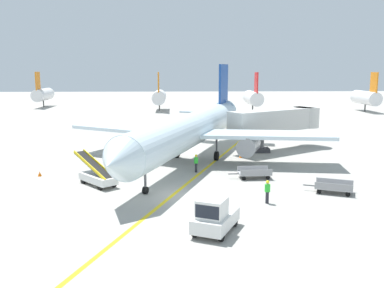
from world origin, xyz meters
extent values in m
plane|color=#9E9B93|center=(0.00, 0.00, 0.00)|extent=(300.00, 300.00, 0.00)
cube|color=yellow|center=(1.72, 5.00, 0.00)|extent=(27.61, 75.29, 0.01)
cylinder|color=silver|center=(1.72, 11.29, 3.45)|extent=(13.35, 29.32, 3.30)
cone|color=silver|center=(-3.81, -3.94, 3.45)|extent=(3.86, 3.36, 3.23)
cone|color=silver|center=(7.32, 26.70, 3.85)|extent=(3.90, 3.70, 3.14)
cube|color=silver|center=(9.28, 10.14, 3.05)|extent=(13.48, 6.16, 0.36)
cylinder|color=gray|center=(7.39, 9.76, 2.05)|extent=(2.88, 3.66, 1.90)
cube|color=silver|center=(-4.80, 15.26, 3.05)|extent=(13.36, 10.62, 0.36)
cylinder|color=gray|center=(-3.60, 13.76, 2.05)|extent=(2.88, 3.66, 1.90)
cube|color=navy|center=(6.51, 24.45, 7.50)|extent=(1.63, 3.86, 5.20)
cube|color=silver|center=(9.19, 23.05, 3.85)|extent=(5.54, 3.23, 0.24)
cube|color=silver|center=(3.55, 25.10, 3.85)|extent=(5.62, 4.38, 0.24)
cylinder|color=#4C4C51|center=(-2.20, 0.48, 1.56)|extent=(0.20, 0.20, 3.12)
cylinder|color=black|center=(-2.20, 0.48, 0.28)|extent=(0.52, 0.65, 0.56)
cylinder|color=#4C4C51|center=(4.47, 12.42, 1.56)|extent=(0.20, 0.20, 3.12)
cylinder|color=black|center=(4.47, 12.42, 0.48)|extent=(0.66, 1.02, 0.96)
cylinder|color=#4C4C51|center=(0.34, 13.92, 1.56)|extent=(0.20, 0.20, 3.12)
cylinder|color=black|center=(0.34, 13.92, 0.48)|extent=(0.66, 1.02, 0.96)
cube|color=black|center=(-3.13, -2.06, 3.80)|extent=(2.98, 1.90, 0.60)
cube|color=beige|center=(11.63, 17.63, 3.60)|extent=(11.51, 8.66, 2.50)
cylinder|color=beige|center=(16.43, 20.71, 3.60)|extent=(3.20, 3.20, 2.50)
cylinder|color=#59595B|center=(10.11, 16.66, 1.18)|extent=(0.56, 0.56, 2.35)
cube|color=#333338|center=(10.11, 16.66, 0.25)|extent=(1.80, 1.40, 0.50)
cube|color=silver|center=(2.47, -7.48, 0.70)|extent=(3.25, 4.07, 0.80)
cube|color=silver|center=(2.20, -8.05, 1.65)|extent=(2.06, 2.11, 1.10)
cube|color=black|center=(1.87, -8.75, 1.65)|extent=(1.32, 0.68, 0.77)
cylinder|color=black|center=(2.66, -8.96, 0.30)|extent=(0.45, 0.64, 0.60)
cylinder|color=black|center=(1.20, -8.28, 0.30)|extent=(0.45, 0.64, 0.60)
cylinder|color=black|center=(3.74, -6.68, 0.30)|extent=(0.45, 0.64, 0.60)
cylinder|color=black|center=(2.27, -5.99, 0.30)|extent=(0.45, 0.64, 0.60)
cube|color=silver|center=(-4.52, 10.69, 0.65)|extent=(1.46, 2.48, 0.70)
cube|color=silver|center=(-4.49, 11.11, 1.55)|extent=(1.11, 1.15, 1.10)
cube|color=black|center=(-4.45, 11.62, 1.55)|extent=(0.98, 0.15, 0.77)
cylinder|color=black|center=(-5.01, 11.57, 0.30)|extent=(0.26, 0.61, 0.60)
cylinder|color=black|center=(-3.91, 11.49, 0.30)|extent=(0.26, 0.61, 0.60)
cylinder|color=black|center=(-5.13, 9.89, 0.30)|extent=(0.26, 0.61, 0.60)
cylinder|color=black|center=(-4.02, 9.81, 0.30)|extent=(0.26, 0.61, 0.60)
cube|color=silver|center=(-6.27, 3.07, 0.60)|extent=(3.62, 3.86, 0.60)
cylinder|color=black|center=(-7.62, 3.66, 0.30)|extent=(0.56, 0.60, 0.60)
cylinder|color=black|center=(-6.66, 4.49, 0.30)|extent=(0.56, 0.60, 0.60)
cylinder|color=black|center=(-5.88, 1.64, 0.30)|extent=(0.56, 0.60, 0.60)
cylinder|color=black|center=(-4.92, 2.48, 0.30)|extent=(0.56, 0.60, 0.60)
cube|color=black|center=(-6.66, 3.52, 1.55)|extent=(3.95, 4.37, 1.76)
cube|color=yellow|center=(-7.00, 3.23, 1.67)|extent=(3.34, 3.85, 1.84)
cube|color=yellow|center=(-6.32, 3.81, 1.67)|extent=(3.34, 3.85, 1.84)
cube|color=#A5A5A8|center=(12.43, 0.08, 0.44)|extent=(3.16, 2.48, 0.16)
cube|color=#4C4C51|center=(10.73, 0.81, 0.42)|extent=(0.86, 0.43, 0.08)
cylinder|color=#4C4C51|center=(10.32, 0.99, 0.42)|extent=(0.12, 0.12, 0.05)
cube|color=gray|center=(12.14, -0.61, 0.69)|extent=(2.60, 1.16, 0.50)
cube|color=gray|center=(12.73, 0.77, 0.69)|extent=(2.60, 1.16, 0.50)
cylinder|color=black|center=(11.23, -0.06, 0.18)|extent=(0.38, 0.25, 0.36)
cylinder|color=black|center=(11.71, 1.05, 0.18)|extent=(0.38, 0.25, 0.36)
cylinder|color=black|center=(13.16, -0.88, 0.18)|extent=(0.38, 0.25, 0.36)
cylinder|color=black|center=(13.63, 0.22, 0.18)|extent=(0.38, 0.25, 0.36)
cube|color=#A5A5A8|center=(7.10, 4.87, 0.44)|extent=(2.85, 1.60, 0.16)
cube|color=#4C4C51|center=(5.25, 4.81, 0.42)|extent=(0.90, 0.11, 0.08)
cylinder|color=#4C4C51|center=(4.80, 4.79, 0.42)|extent=(0.12, 0.12, 0.05)
cube|color=gray|center=(7.13, 4.12, 0.69)|extent=(2.80, 0.16, 0.50)
cube|color=gray|center=(7.07, 5.62, 0.69)|extent=(2.80, 0.16, 0.50)
cylinder|color=black|center=(6.07, 4.23, 0.18)|extent=(0.36, 0.13, 0.36)
cylinder|color=black|center=(6.03, 5.43, 0.18)|extent=(0.36, 0.13, 0.36)
cylinder|color=black|center=(8.17, 4.31, 0.18)|extent=(0.36, 0.13, 0.36)
cylinder|color=black|center=(8.13, 5.50, 0.18)|extent=(0.36, 0.13, 0.36)
cylinder|color=#26262D|center=(2.06, 7.26, 0.42)|extent=(0.24, 0.24, 0.85)
cube|color=green|center=(2.06, 7.26, 1.13)|extent=(0.36, 0.22, 0.56)
sphere|color=beige|center=(2.06, 7.26, 1.52)|extent=(0.20, 0.20, 0.20)
sphere|color=yellow|center=(2.06, 7.26, 1.58)|extent=(0.24, 0.24, 0.24)
cylinder|color=#26262D|center=(6.69, -2.27, 0.42)|extent=(0.24, 0.24, 0.85)
cube|color=green|center=(6.69, -2.27, 1.13)|extent=(0.36, 0.22, 0.56)
sphere|color=#9E7051|center=(6.69, -2.27, 1.52)|extent=(0.20, 0.20, 0.20)
sphere|color=yellow|center=(6.69, -2.27, 1.58)|extent=(0.24, 0.24, 0.24)
cone|color=orange|center=(7.24, 13.66, 0.22)|extent=(0.36, 0.36, 0.44)
cone|color=orange|center=(-12.08, 6.36, 0.22)|extent=(0.36, 0.36, 0.44)
cylinder|color=silver|center=(-32.86, 77.57, 3.10)|extent=(3.00, 10.00, 3.00)
cylinder|color=#3F3F3F|center=(-32.86, 77.57, 0.80)|extent=(0.30, 0.30, 1.60)
cube|color=orange|center=(-32.86, 74.07, 6.60)|extent=(0.24, 3.20, 4.40)
cylinder|color=silver|center=(-3.36, 67.18, 3.10)|extent=(3.00, 10.00, 3.00)
cylinder|color=#3F3F3F|center=(-3.36, 67.18, 0.80)|extent=(0.30, 0.30, 1.60)
cube|color=orange|center=(-3.36, 63.68, 6.60)|extent=(0.24, 3.20, 4.40)
cylinder|color=silver|center=(17.51, 62.91, 3.10)|extent=(3.00, 10.00, 3.00)
cylinder|color=#3F3F3F|center=(17.51, 62.91, 0.80)|extent=(0.30, 0.30, 1.60)
cube|color=red|center=(17.51, 59.41, 6.60)|extent=(0.24, 3.20, 4.40)
cylinder|color=silver|center=(42.99, 62.85, 3.10)|extent=(3.00, 10.00, 3.00)
cylinder|color=#3F3F3F|center=(42.99, 62.85, 0.80)|extent=(0.30, 0.30, 1.60)
cube|color=orange|center=(42.99, 59.35, 6.60)|extent=(0.24, 3.20, 4.40)
camera|label=1|loc=(0.07, -31.51, 9.54)|focal=39.99mm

